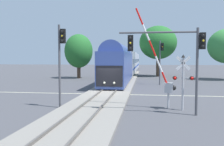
{
  "coord_description": "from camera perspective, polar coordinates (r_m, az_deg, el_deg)",
  "views": [
    {
      "loc": [
        3.54,
        -23.05,
        3.49
      ],
      "look_at": [
        0.25,
        1.34,
        2.0
      ],
      "focal_mm": 38.62,
      "sensor_mm": 36.0,
      "label": 1
    }
  ],
  "objects": [
    {
      "name": "ground_plane",
      "position": [
        23.58,
        -1.05,
        -5.05
      ],
      "size": [
        220.0,
        220.0,
        0.0
      ],
      "primitive_type": "plane",
      "color": "#47474C"
    },
    {
      "name": "traffic_signal_median",
      "position": [
        17.26,
        -11.97,
        4.77
      ],
      "size": [
        0.53,
        0.38,
        5.84
      ],
      "color": "#4C4C51",
      "rests_on": "ground"
    },
    {
      "name": "traffic_signal_near_right",
      "position": [
        15.23,
        14.41,
        5.45
      ],
      "size": [
        5.21,
        0.38,
        5.34
      ],
      "color": "#4C4C51",
      "rests_on": "ground"
    },
    {
      "name": "railway_track",
      "position": [
        23.57,
        -1.05,
        -4.82
      ],
      "size": [
        4.4,
        80.0,
        0.32
      ],
      "color": "gray",
      "rests_on": "ground"
    },
    {
      "name": "oak_behind_train",
      "position": [
        42.87,
        -7.91,
        5.16
      ],
      "size": [
        4.92,
        4.92,
        7.76
      ],
      "color": "#4C3828",
      "rests_on": "ground"
    },
    {
      "name": "traffic_signal_far_side",
      "position": [
        32.34,
        11.53,
        4.1
      ],
      "size": [
        0.53,
        0.38,
        5.82
      ],
      "color": "#4C4C51",
      "rests_on": "ground"
    },
    {
      "name": "commuter_train",
      "position": [
        55.33,
        4.01,
        2.66
      ],
      "size": [
        3.04,
        66.1,
        5.16
      ],
      "color": "#384C93",
      "rests_on": "railway_track"
    },
    {
      "name": "crossing_signal_mast",
      "position": [
        16.71,
        16.48,
        -0.76
      ],
      "size": [
        1.36,
        0.44,
        3.76
      ],
      "color": "#B2B2B7",
      "rests_on": "ground"
    },
    {
      "name": "road_centre_stripe",
      "position": [
        23.58,
        -1.05,
        -5.04
      ],
      "size": [
        44.0,
        0.2,
        0.01
      ],
      "color": "beige",
      "rests_on": "ground"
    },
    {
      "name": "elm_centre_background",
      "position": [
        47.76,
        10.84,
        7.07
      ],
      "size": [
        7.19,
        7.19,
        9.78
      ],
      "color": "#4C3828",
      "rests_on": "ground"
    },
    {
      "name": "crossing_gate_near",
      "position": [
        17.13,
        12.34,
        -0.99
      ],
      "size": [
        2.86,
        0.4,
        7.0
      ],
      "color": "#B7B7BC",
      "rests_on": "ground"
    }
  ]
}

